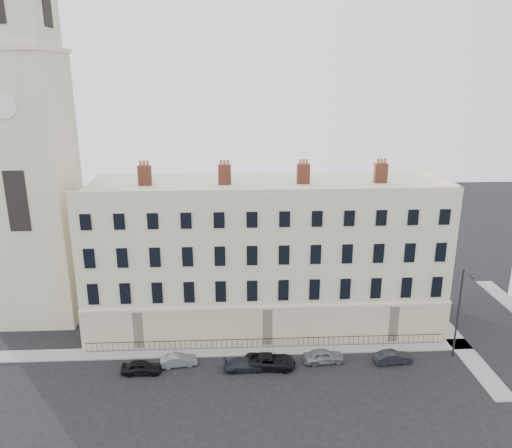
% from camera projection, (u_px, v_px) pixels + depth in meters
% --- Properties ---
extents(ground, '(160.00, 160.00, 0.00)m').
position_uv_depth(ground, '(340.00, 378.00, 44.03)').
color(ground, black).
rests_on(ground, ground).
extents(terrace, '(36.22, 12.22, 17.00)m').
position_uv_depth(terrace, '(264.00, 253.00, 52.99)').
color(terrace, beige).
rests_on(terrace, ground).
extents(church_tower, '(8.00, 8.13, 44.00)m').
position_uv_depth(church_tower, '(27.00, 147.00, 50.50)').
color(church_tower, beige).
rests_on(church_tower, ground).
extents(pavement_terrace, '(48.00, 2.00, 0.12)m').
position_uv_depth(pavement_terrace, '(227.00, 351.00, 48.31)').
color(pavement_terrace, gray).
rests_on(pavement_terrace, ground).
extents(pavement_east_return, '(2.00, 24.00, 0.12)m').
position_uv_depth(pavement_east_return, '(446.00, 329.00, 52.29)').
color(pavement_east_return, gray).
rests_on(pavement_east_return, ground).
extents(railings, '(35.00, 0.04, 0.96)m').
position_uv_depth(railings, '(268.00, 343.00, 48.74)').
color(railings, black).
rests_on(railings, ground).
extents(car_a, '(3.58, 1.44, 1.22)m').
position_uv_depth(car_a, '(141.00, 367.00, 44.63)').
color(car_a, black).
rests_on(car_a, ground).
extents(car_b, '(3.49, 1.67, 1.10)m').
position_uv_depth(car_b, '(179.00, 360.00, 45.84)').
color(car_b, slate).
rests_on(car_b, ground).
extents(car_c, '(3.81, 1.65, 1.09)m').
position_uv_depth(car_c, '(244.00, 365.00, 45.13)').
color(car_c, '#1F222A').
rests_on(car_c, ground).
extents(car_d, '(4.83, 2.56, 1.29)m').
position_uv_depth(car_d, '(270.00, 361.00, 45.50)').
color(car_d, black).
rests_on(car_d, ground).
extents(car_e, '(3.91, 1.84, 1.30)m').
position_uv_depth(car_e, '(324.00, 356.00, 46.33)').
color(car_e, slate).
rests_on(car_e, ground).
extents(car_f, '(3.58, 1.54, 1.15)m').
position_uv_depth(car_f, '(393.00, 357.00, 46.26)').
color(car_f, black).
rests_on(car_f, ground).
extents(streetlamp, '(0.20, 1.94, 8.99)m').
position_uv_depth(streetlamp, '(459.00, 309.00, 45.96)').
color(streetlamp, '#2B2B30').
rests_on(streetlamp, ground).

